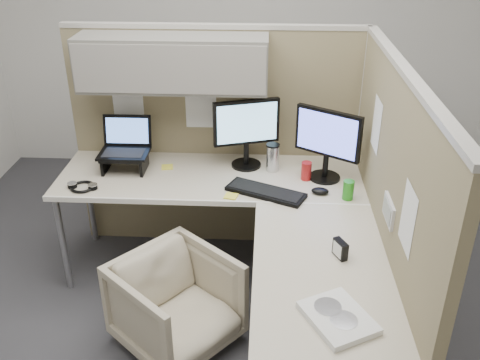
{
  "coord_description": "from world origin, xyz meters",
  "views": [
    {
      "loc": [
        0.25,
        -2.56,
        2.33
      ],
      "look_at": [
        0.1,
        0.25,
        0.85
      ],
      "focal_mm": 40.0,
      "sensor_mm": 36.0,
      "label": 1
    }
  ],
  "objects_px": {
    "office_chair": "(176,300)",
    "desk": "(243,214)",
    "monitor_left": "(246,128)",
    "keyboard": "(266,192)"
  },
  "relations": [
    {
      "from": "office_chair",
      "to": "desk",
      "type": "bearing_deg",
      "value": -6.01
    },
    {
      "from": "office_chair",
      "to": "monitor_left",
      "type": "relative_size",
      "value": 1.32
    },
    {
      "from": "office_chair",
      "to": "keyboard",
      "type": "distance_m",
      "value": 0.84
    },
    {
      "from": "desk",
      "to": "office_chair",
      "type": "xyz_separation_m",
      "value": [
        -0.36,
        -0.34,
        -0.38
      ]
    },
    {
      "from": "office_chair",
      "to": "monitor_left",
      "type": "distance_m",
      "value": 1.19
    },
    {
      "from": "office_chair",
      "to": "keyboard",
      "type": "relative_size",
      "value": 1.25
    },
    {
      "from": "desk",
      "to": "office_chair",
      "type": "height_order",
      "value": "desk"
    },
    {
      "from": "monitor_left",
      "to": "keyboard",
      "type": "distance_m",
      "value": 0.48
    },
    {
      "from": "desk",
      "to": "office_chair",
      "type": "bearing_deg",
      "value": -137.38
    },
    {
      "from": "office_chair",
      "to": "monitor_left",
      "type": "bearing_deg",
      "value": 19.58
    }
  ]
}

